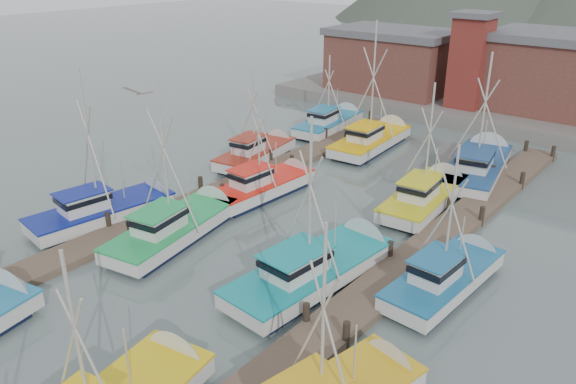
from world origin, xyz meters
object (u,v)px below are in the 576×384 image
Objects in this scene: lookout_tower at (470,60)px; boat_4 at (179,225)px; boat_12 at (374,139)px; boat_8 at (267,185)px.

boat_4 is (-2.46, -32.86, -4.87)m from lookout_tower.
boat_8 is at bearing -95.91° from boat_12.
lookout_tower is at bearing 87.10° from boat_8.
boat_12 reaches higher than lookout_tower.
lookout_tower is 0.85× the size of boat_4.
lookout_tower is 33.31m from boat_4.
boat_4 reaches higher than boat_8.
lookout_tower is 0.78× the size of boat_12.
boat_12 is at bearing 91.18° from boat_8.
lookout_tower reaches higher than boat_4.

